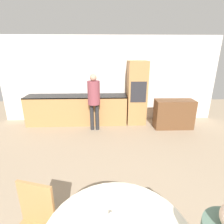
% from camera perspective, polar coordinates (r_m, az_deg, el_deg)
% --- Properties ---
extents(wall_back, '(6.73, 0.05, 2.60)m').
position_cam_1_polar(wall_back, '(5.56, -0.86, 10.45)').
color(wall_back, silver).
rests_on(wall_back, ground_plane).
extents(kitchen_counter, '(3.01, 0.60, 0.88)m').
position_cam_1_polar(kitchen_counter, '(5.48, -11.35, 0.90)').
color(kitchen_counter, '#AD7A47').
rests_on(kitchen_counter, ground_plane).
extents(oven_unit, '(0.56, 0.59, 1.89)m').
position_cam_1_polar(oven_unit, '(5.37, 8.04, 6.13)').
color(oven_unit, '#AD7A47').
rests_on(oven_unit, ground_plane).
extents(sideboard, '(1.10, 0.45, 0.84)m').
position_cam_1_polar(sideboard, '(5.37, 19.49, -0.64)').
color(sideboard, brown).
rests_on(sideboard, ground_plane).
extents(person_standing, '(0.33, 0.33, 1.58)m').
position_cam_1_polar(person_standing, '(4.79, -5.95, 5.07)').
color(person_standing, '#262628').
rests_on(person_standing, ground_plane).
extents(salt_shaker, '(0.03, 0.03, 0.09)m').
position_cam_1_polar(salt_shaker, '(1.68, -0.25, -31.29)').
color(salt_shaker, white).
rests_on(salt_shaker, dining_table).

